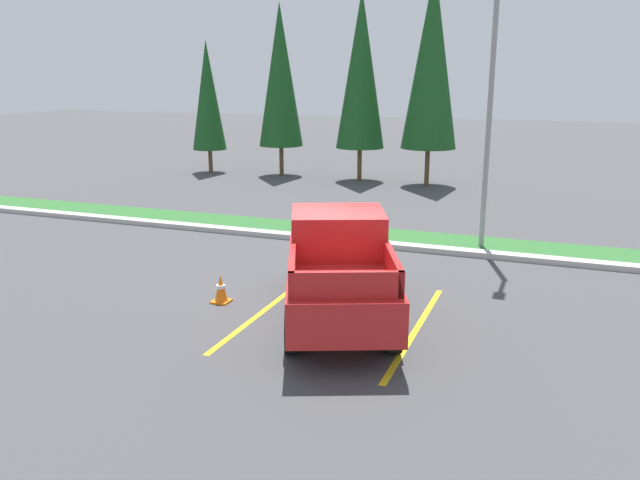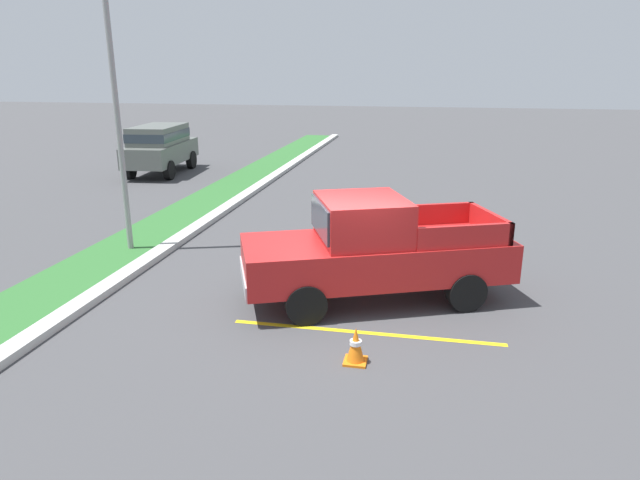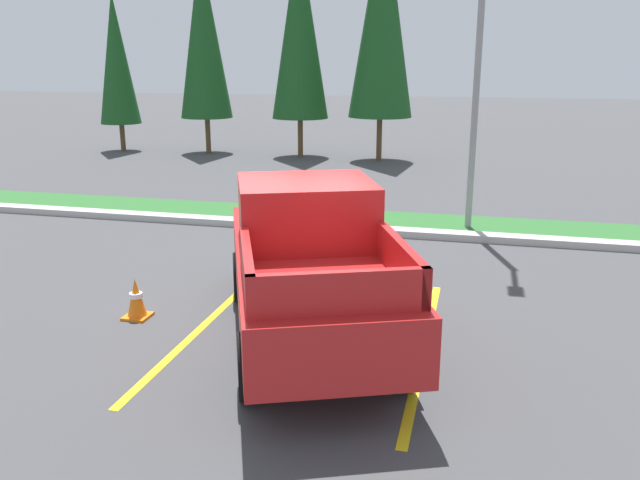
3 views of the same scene
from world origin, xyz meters
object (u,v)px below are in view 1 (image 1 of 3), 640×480
object	(u,v)px
street_light	(490,94)
traffic_cone	(221,289)
cypress_tree_leftmost	(208,96)
cypress_tree_left_inner	(280,75)
pickup_truck_main	(338,267)
cypress_tree_center	(361,70)
cypress_tree_right_inner	(432,59)

from	to	relation	value
street_light	traffic_cone	bearing A→B (deg)	-125.98
cypress_tree_leftmost	cypress_tree_left_inner	bearing A→B (deg)	4.26
cypress_tree_leftmost	cypress_tree_left_inner	distance (m)	3.81
cypress_tree_leftmost	cypress_tree_left_inner	xyz separation A→B (m)	(3.68, 0.27, 0.95)
cypress_tree_leftmost	pickup_truck_main	bearing A→B (deg)	-52.96
street_light	cypress_tree_left_inner	world-z (taller)	cypress_tree_left_inner
cypress_tree_left_inner	cypress_tree_center	world-z (taller)	cypress_tree_center
cypress_tree_center	street_light	bearing A→B (deg)	-56.74
pickup_truck_main	cypress_tree_right_inner	size ratio (longest dim) A/B	0.62
traffic_cone	street_light	bearing A→B (deg)	54.02
pickup_truck_main	cypress_tree_leftmost	size ratio (longest dim) A/B	0.89
cypress_tree_leftmost	traffic_cone	distance (m)	19.20
cypress_tree_leftmost	street_light	bearing A→B (deg)	-35.08
cypress_tree_left_inner	cypress_tree_right_inner	size ratio (longest dim) A/B	0.88
cypress_tree_right_inner	pickup_truck_main	bearing A→B (deg)	-84.48
street_light	cypress_tree_left_inner	xyz separation A→B (m)	(-10.53, 10.25, 0.45)
street_light	cypress_tree_right_inner	distance (m)	10.49
cypress_tree_left_inner	street_light	bearing A→B (deg)	-44.23
cypress_tree_center	traffic_cone	distance (m)	17.12
street_light	cypress_tree_center	bearing A→B (deg)	123.26
pickup_truck_main	cypress_tree_right_inner	xyz separation A→B (m)	(-1.55, 16.08, 4.23)
pickup_truck_main	cypress_tree_center	xyz separation A→B (m)	(-4.67, 16.36, 3.80)
street_light	cypress_tree_right_inner	xyz separation A→B (m)	(-3.51, 9.83, 1.10)
pickup_truck_main	street_light	size ratio (longest dim) A/B	0.77
cypress_tree_leftmost	cypress_tree_center	bearing A→B (deg)	0.96
pickup_truck_main	cypress_tree_leftmost	distance (m)	20.50
street_light	cypress_tree_leftmost	distance (m)	17.37
street_light	pickup_truck_main	bearing A→B (deg)	-107.38
street_light	cypress_tree_left_inner	distance (m)	14.70
pickup_truck_main	street_light	distance (m)	7.26
cypress_tree_right_inner	cypress_tree_leftmost	bearing A→B (deg)	179.19
cypress_tree_left_inner	traffic_cone	distance (m)	18.09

